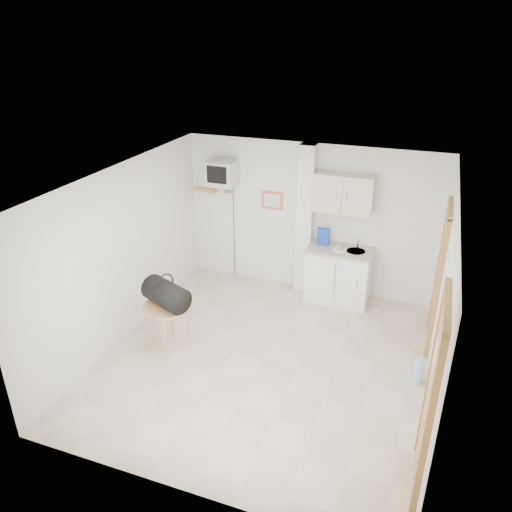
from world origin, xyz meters
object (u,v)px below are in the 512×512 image
(duffel_bag, at_px, (166,294))
(water_bottle, at_px, (418,372))
(crt_television, at_px, (222,174))
(round_table, at_px, (167,311))

(duffel_bag, height_order, water_bottle, duffel_bag)
(crt_television, bearing_deg, duffel_bag, -87.35)
(duffel_bag, bearing_deg, round_table, -166.25)
(duffel_bag, bearing_deg, water_bottle, 29.91)
(round_table, distance_m, water_bottle, 3.39)
(round_table, bearing_deg, duffel_bag, -9.48)
(crt_television, distance_m, water_bottle, 4.26)
(crt_television, relative_size, duffel_bag, 2.90)
(crt_television, bearing_deg, round_table, -87.60)
(water_bottle, bearing_deg, duffel_bag, -173.33)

